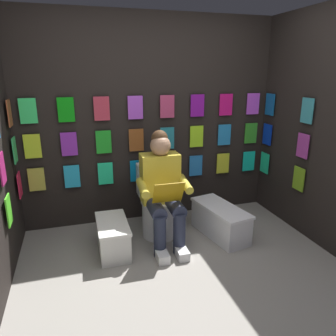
{
  "coord_description": "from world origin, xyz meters",
  "views": [
    {
      "loc": [
        0.88,
        1.97,
        1.76
      ],
      "look_at": [
        0.02,
        -0.92,
        0.85
      ],
      "focal_mm": 34.33,
      "sensor_mm": 36.0,
      "label": 1
    }
  ],
  "objects_px": {
    "comic_longbox_near": "(113,237)",
    "comic_longbox_far": "(220,221)",
    "toilet": "(158,205)",
    "person_reading": "(163,189)"
  },
  "relations": [
    {
      "from": "comic_longbox_near",
      "to": "comic_longbox_far",
      "type": "bearing_deg",
      "value": -179.55
    },
    {
      "from": "comic_longbox_far",
      "to": "toilet",
      "type": "bearing_deg",
      "value": -34.05
    },
    {
      "from": "toilet",
      "to": "comic_longbox_far",
      "type": "xyz_separation_m",
      "value": [
        -0.64,
        0.27,
        -0.15
      ]
    },
    {
      "from": "comic_longbox_near",
      "to": "comic_longbox_far",
      "type": "xyz_separation_m",
      "value": [
        -1.18,
        0.0,
        0.01
      ]
    },
    {
      "from": "toilet",
      "to": "comic_longbox_near",
      "type": "relative_size",
      "value": 1.3
    },
    {
      "from": "toilet",
      "to": "person_reading",
      "type": "bearing_deg",
      "value": 90.15
    },
    {
      "from": "person_reading",
      "to": "toilet",
      "type": "bearing_deg",
      "value": -89.85
    },
    {
      "from": "toilet",
      "to": "person_reading",
      "type": "height_order",
      "value": "person_reading"
    },
    {
      "from": "toilet",
      "to": "person_reading",
      "type": "distance_m",
      "value": 0.35
    },
    {
      "from": "toilet",
      "to": "person_reading",
      "type": "relative_size",
      "value": 0.65
    }
  ]
}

